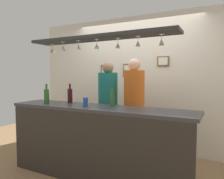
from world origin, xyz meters
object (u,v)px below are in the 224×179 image
picture_frame_caricature (106,73)px  person_middle_teal_shirt (108,100)px  person_right_orange_shirt (134,100)px  picture_frame_upper_small (163,61)px  drink_can (86,102)px  picture_frame_crest (127,70)px  bottle_champagne_green (47,96)px  bottle_wine_dark_red (70,95)px  bottle_beer_green_import (112,99)px

picture_frame_caricature → person_middle_teal_shirt: bearing=-59.0°
person_right_orange_shirt → picture_frame_upper_small: (0.31, 0.63, 0.67)m
drink_can → picture_frame_crest: picture_frame_crest is taller
bottle_champagne_green → drink_can: bottle_champagne_green is taller
picture_frame_crest → bottle_champagne_green: bearing=-114.4°
picture_frame_upper_small → person_middle_teal_shirt: bearing=-142.0°
person_right_orange_shirt → picture_frame_upper_small: 0.97m
person_middle_teal_shirt → picture_frame_upper_small: bearing=38.0°
drink_can → picture_frame_caricature: picture_frame_caricature is taller
bottle_champagne_green → picture_frame_upper_small: 2.13m
picture_frame_caricature → picture_frame_crest: picture_frame_crest is taller
person_right_orange_shirt → bottle_wine_dark_red: person_right_orange_shirt is taller
person_right_orange_shirt → drink_can: person_right_orange_shirt is taller
picture_frame_upper_small → bottle_beer_green_import: bearing=-106.5°
person_middle_teal_shirt → drink_can: 0.84m
person_middle_teal_shirt → bottle_beer_green_import: bearing=-57.0°
bottle_champagne_green → picture_frame_caricature: (0.20, 1.51, 0.36)m
person_middle_teal_shirt → bottle_beer_green_import: (0.43, -0.66, 0.11)m
bottle_beer_green_import → picture_frame_crest: (-0.33, 1.29, 0.43)m
drink_can → bottle_champagne_green: bearing=-176.3°
person_right_orange_shirt → picture_frame_caricature: 1.17m
person_right_orange_shirt → bottle_champagne_green: (-1.08, -0.88, 0.10)m
person_right_orange_shirt → drink_can: (-0.40, -0.83, 0.04)m
bottle_beer_green_import → picture_frame_caricature: 1.57m
drink_can → person_middle_teal_shirt: bearing=96.6°
bottle_champagne_green → picture_frame_crest: picture_frame_crest is taller
picture_frame_caricature → bottle_wine_dark_red: bearing=-88.1°
bottle_beer_green_import → drink_can: size_ratio=2.13×
person_middle_teal_shirt → bottle_beer_green_import: size_ratio=6.49×
bottle_wine_dark_red → picture_frame_crest: size_ratio=1.15×
person_right_orange_shirt → picture_frame_crest: (-0.40, 0.63, 0.51)m
person_middle_teal_shirt → bottle_wine_dark_red: (-0.34, -0.63, 0.12)m
bottle_champagne_green → drink_can: 0.68m
drink_can → picture_frame_caricature: bearing=108.0°
picture_frame_caricature → picture_frame_upper_small: picture_frame_upper_small is taller
picture_frame_crest → picture_frame_upper_small: bearing=0.0°
person_middle_teal_shirt → picture_frame_upper_small: size_ratio=7.67×
picture_frame_upper_small → bottle_champagne_green: bearing=-132.7°
bottle_beer_green_import → bottle_wine_dark_red: (-0.76, 0.03, 0.01)m
person_middle_teal_shirt → picture_frame_caricature: person_middle_teal_shirt is taller
person_middle_teal_shirt → person_right_orange_shirt: person_right_orange_shirt is taller
bottle_champagne_green → drink_can: size_ratio=2.46×
person_right_orange_shirt → bottle_beer_green_import: size_ratio=6.64×
person_right_orange_shirt → bottle_beer_green_import: 0.67m
bottle_beer_green_import → picture_frame_caricature: bearing=122.1°
bottle_wine_dark_red → picture_frame_caricature: size_ratio=0.88×
bottle_champagne_green → person_right_orange_shirt: bearing=39.1°
bottle_wine_dark_red → picture_frame_upper_small: picture_frame_upper_small is taller
person_middle_teal_shirt → person_right_orange_shirt: size_ratio=0.98×
person_middle_teal_shirt → picture_frame_caricature: 0.88m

